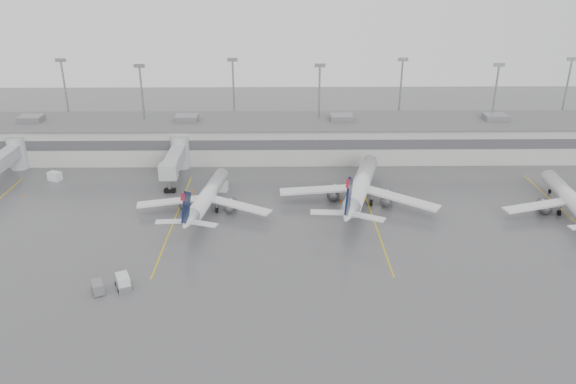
{
  "coord_description": "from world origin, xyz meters",
  "views": [
    {
      "loc": [
        1.31,
        -65.3,
        42.97
      ],
      "look_at": [
        2.45,
        24.0,
        5.0
      ],
      "focal_mm": 35.0,
      "sensor_mm": 36.0,
      "label": 1
    }
  ],
  "objects_px": {
    "jet_mid_left": "(206,197)",
    "jet_far_right": "(572,200)",
    "jet_mid_right": "(360,186)",
    "baggage_tug": "(123,283)"
  },
  "relations": [
    {
      "from": "jet_mid_left",
      "to": "jet_mid_right",
      "type": "relative_size",
      "value": 0.85
    },
    {
      "from": "jet_mid_left",
      "to": "baggage_tug",
      "type": "xyz_separation_m",
      "value": [
        -8.64,
        -25.26,
        -2.02
      ]
    },
    {
      "from": "jet_mid_left",
      "to": "jet_mid_right",
      "type": "distance_m",
      "value": 28.22
    },
    {
      "from": "jet_mid_right",
      "to": "jet_far_right",
      "type": "distance_m",
      "value": 37.34
    },
    {
      "from": "jet_mid_right",
      "to": "jet_far_right",
      "type": "relative_size",
      "value": 1.14
    },
    {
      "from": "jet_far_right",
      "to": "baggage_tug",
      "type": "bearing_deg",
      "value": -157.94
    },
    {
      "from": "jet_mid_left",
      "to": "baggage_tug",
      "type": "height_order",
      "value": "jet_mid_left"
    },
    {
      "from": "baggage_tug",
      "to": "jet_mid_left",
      "type": "bearing_deg",
      "value": 46.17
    },
    {
      "from": "jet_mid_left",
      "to": "jet_mid_right",
      "type": "bearing_deg",
      "value": 15.23
    },
    {
      "from": "jet_mid_left",
      "to": "jet_far_right",
      "type": "distance_m",
      "value": 65.0
    }
  ]
}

